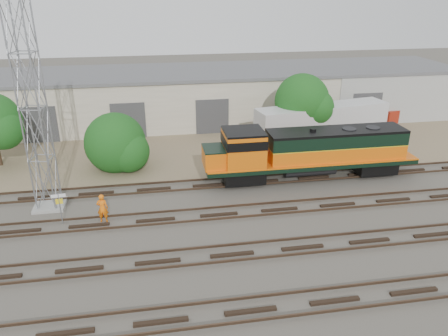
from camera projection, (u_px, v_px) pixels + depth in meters
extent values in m
plane|color=#47423A|center=(223.00, 228.00, 26.44)|extent=(140.00, 140.00, 0.00)
cube|color=#726047|center=(196.00, 144.00, 40.05)|extent=(80.00, 16.00, 0.02)
cube|color=black|center=(251.00, 311.00, 19.61)|extent=(80.00, 2.40, 0.14)
cube|color=#4C3828|center=(255.00, 320.00, 18.87)|extent=(80.00, 0.08, 0.14)
cube|color=#4C3828|center=(247.00, 298.00, 20.24)|extent=(80.00, 0.08, 0.14)
cube|color=black|center=(232.00, 255.00, 23.69)|extent=(80.00, 2.40, 0.14)
cube|color=#4C3828|center=(235.00, 260.00, 22.96)|extent=(80.00, 0.08, 0.14)
cube|color=#4C3828|center=(230.00, 245.00, 24.32)|extent=(80.00, 0.08, 0.14)
cube|color=black|center=(219.00, 215.00, 27.77)|extent=(80.00, 2.40, 0.14)
cube|color=#4C3828|center=(221.00, 218.00, 27.04)|extent=(80.00, 0.08, 0.14)
cube|color=#4C3828|center=(217.00, 207.00, 28.40)|extent=(80.00, 0.08, 0.14)
cube|color=black|center=(209.00, 185.00, 31.86)|extent=(80.00, 2.40, 0.14)
cube|color=#4C3828|center=(211.00, 188.00, 31.12)|extent=(80.00, 0.08, 0.14)
cube|color=#4C3828|center=(208.00, 179.00, 32.48)|extent=(80.00, 0.08, 0.14)
cube|color=beige|center=(187.00, 97.00, 46.33)|extent=(58.00, 10.00, 5.00)
cube|color=#59595B|center=(186.00, 72.00, 45.30)|extent=(58.40, 10.40, 0.30)
cube|color=#999993|center=(403.00, 100.00, 45.17)|extent=(14.00, 0.10, 5.00)
cube|color=#333335|center=(39.00, 125.00, 39.87)|extent=(3.20, 0.12, 3.40)
cube|color=#333335|center=(128.00, 121.00, 41.12)|extent=(3.20, 0.12, 3.40)
cube|color=#333335|center=(212.00, 117.00, 42.36)|extent=(3.20, 0.12, 3.40)
cube|color=#333335|center=(291.00, 113.00, 43.61)|extent=(3.20, 0.12, 3.40)
cube|color=#333335|center=(366.00, 109.00, 44.86)|extent=(3.20, 0.12, 3.40)
cube|color=black|center=(243.00, 174.00, 31.98)|extent=(2.99, 2.24, 0.93)
cube|color=black|center=(373.00, 165.00, 33.58)|extent=(2.99, 2.24, 0.93)
cube|color=black|center=(310.00, 162.00, 32.54)|extent=(15.87, 2.80, 0.33)
cylinder|color=black|center=(310.00, 169.00, 32.77)|extent=(3.92, 1.03, 1.03)
cube|color=#DA5D0A|center=(335.00, 151.00, 32.55)|extent=(10.27, 2.43, 1.12)
cube|color=black|center=(336.00, 138.00, 32.14)|extent=(10.27, 2.43, 0.93)
cube|color=black|center=(337.00, 131.00, 31.93)|extent=(10.27, 2.43, 0.19)
cube|color=#DA5D0A|center=(243.00, 149.00, 31.20)|extent=(2.80, 2.80, 2.43)
cube|color=black|center=(244.00, 131.00, 30.70)|extent=(2.80, 2.80, 0.15)
cube|color=#DA5D0A|center=(214.00, 158.00, 31.08)|extent=(1.49, 2.24, 1.31)
cube|color=gray|center=(50.00, 205.00, 28.88)|extent=(1.96, 1.96, 0.20)
cylinder|color=gray|center=(25.00, 106.00, 26.74)|extent=(0.10, 0.10, 13.07)
cylinder|color=gray|center=(45.00, 105.00, 26.93)|extent=(0.10, 0.10, 13.07)
cylinder|color=gray|center=(20.00, 111.00, 25.65)|extent=(0.10, 0.10, 13.07)
cylinder|color=gray|center=(41.00, 110.00, 25.84)|extent=(0.10, 0.10, 13.07)
cylinder|color=gray|center=(60.00, 209.00, 26.47)|extent=(0.07, 0.07, 2.05)
cube|color=white|center=(58.00, 196.00, 26.12)|extent=(0.84, 0.12, 0.21)
cube|color=yellow|center=(59.00, 201.00, 26.27)|extent=(0.42, 0.08, 0.33)
imported|color=orange|center=(102.00, 208.00, 26.75)|extent=(0.73, 0.52, 1.87)
cube|color=silver|center=(322.00, 119.00, 38.77)|extent=(12.47, 4.56, 2.54)
cube|color=black|center=(364.00, 135.00, 41.06)|extent=(2.64, 2.71, 0.94)
cube|color=black|center=(278.00, 149.00, 37.22)|extent=(0.14, 0.14, 1.22)
cube|color=black|center=(269.00, 142.00, 38.85)|extent=(0.14, 0.14, 1.22)
cube|color=navy|center=(334.00, 121.00, 44.41)|extent=(2.07, 2.01, 1.50)
cube|color=maroon|center=(389.00, 116.00, 46.02)|extent=(1.87, 1.81, 1.40)
sphere|color=#164D18|center=(3.00, 129.00, 33.77)|extent=(3.18, 3.18, 3.18)
cylinder|color=#382619|center=(118.00, 165.00, 34.93)|extent=(0.33, 0.33, 0.44)
sphere|color=#164D18|center=(115.00, 143.00, 34.19)|extent=(4.79, 4.79, 4.79)
sphere|color=#164D18|center=(128.00, 151.00, 33.88)|extent=(3.35, 3.35, 3.35)
cylinder|color=#382619|center=(300.00, 132.00, 39.63)|extent=(0.28, 0.28, 2.40)
sphere|color=#164D18|center=(302.00, 101.00, 38.50)|extent=(4.80, 4.80, 4.80)
sphere|color=#164D18|center=(315.00, 108.00, 38.19)|extent=(3.36, 3.36, 3.36)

